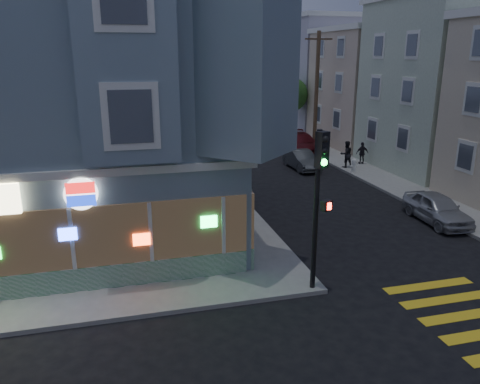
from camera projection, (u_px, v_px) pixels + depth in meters
name	position (u px, v px, depth m)	size (l,w,h in m)	color
ground	(256.00, 343.00, 12.52)	(120.00, 120.00, 0.00)	black
sidewalk_ne	(439.00, 145.00, 39.44)	(24.00, 42.00, 0.15)	gray
corner_building	(46.00, 95.00, 19.61)	(14.60, 14.60, 11.40)	slate
row_house_b	(473.00, 87.00, 30.58)	(12.00, 8.60, 10.50)	#B0BDA4
row_house_c	(394.00, 89.00, 39.15)	(12.00, 8.60, 9.00)	beige
row_house_d	(345.00, 75.00, 47.28)	(12.00, 8.60, 10.50)	#AAA6B7
utility_pole	(316.00, 90.00, 36.35)	(2.20, 0.30, 9.00)	#4C3826
street_tree_near	(291.00, 95.00, 42.21)	(3.00, 3.00, 5.30)	#4C3826
street_tree_far	(264.00, 89.00, 49.63)	(3.00, 3.00, 5.30)	#4C3826
pedestrian_a	(346.00, 154.00, 31.21)	(0.86, 0.67, 1.77)	black
pedestrian_b	(362.00, 153.00, 32.20)	(0.88, 0.37, 1.50)	black
parked_car_a	(437.00, 208.00, 21.38)	(1.59, 3.95, 1.35)	#ADB0B5
parked_car_b	(301.00, 160.00, 31.36)	(1.35, 3.86, 1.27)	#3E4143
parked_car_c	(301.00, 143.00, 36.65)	(2.11, 5.20, 1.51)	#5D151B
parked_car_d	(259.00, 134.00, 41.03)	(2.36, 5.12, 1.42)	#9DA1A7
traffic_signal	(320.00, 185.00, 14.14)	(0.66, 0.58, 5.16)	black
fire_hydrant	(354.00, 165.00, 29.96)	(0.51, 0.29, 0.88)	white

